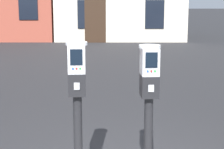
% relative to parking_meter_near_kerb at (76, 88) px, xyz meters
% --- Properties ---
extents(parking_meter_near_kerb, '(0.23, 0.26, 1.51)m').
position_rel_parking_meter_near_kerb_xyz_m(parking_meter_near_kerb, '(0.00, 0.00, 0.00)').
color(parking_meter_near_kerb, black).
rests_on(parking_meter_near_kerb, sidewalk_slab).
extents(parking_meter_twin_adjacent, '(0.23, 0.26, 1.48)m').
position_rel_parking_meter_near_kerb_xyz_m(parking_meter_twin_adjacent, '(0.72, -0.00, -0.02)').
color(parking_meter_twin_adjacent, black).
rests_on(parking_meter_twin_adjacent, sidewalk_slab).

